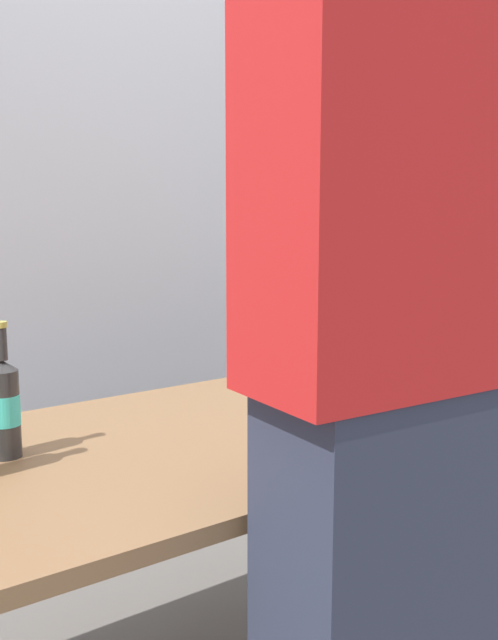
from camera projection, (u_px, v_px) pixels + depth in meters
desk at (217, 470)px, 1.70m from camera, size 1.59×0.83×0.70m
laptop at (371, 375)px, 2.04m from camera, size 0.36×0.30×0.21m
beer_bottle_green at (4, 406)px, 1.49m from camera, size 0.06×0.06×0.28m
person_figure at (383, 379)px, 1.15m from camera, size 0.45×0.32×1.85m
coffee_mug at (346, 357)px, 2.25m from camera, size 0.12×0.08×0.10m
back_wall at (52, 179)px, 2.34m from camera, size 6.00×0.10×2.60m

